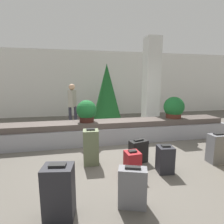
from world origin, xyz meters
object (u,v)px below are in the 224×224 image
(suitcase_2, at_px, (138,151))
(traveler_0, at_px, (72,102))
(suitcase_1, at_px, (59,192))
(suitcase_4, at_px, (91,147))
(suitcase_7, at_px, (132,164))
(decorated_tree, at_px, (107,91))
(potted_plant_1, at_px, (174,108))
(suitcase_6, at_px, (217,148))
(suitcase_3, at_px, (165,159))
(pillar, at_px, (151,84))
(potted_plant_0, at_px, (87,111))
(suitcase_0, at_px, (132,187))

(suitcase_2, distance_m, traveler_0, 3.63)
(suitcase_1, height_order, suitcase_2, suitcase_1)
(suitcase_4, xyz_separation_m, traveler_0, (-0.41, 3.15, 0.59))
(suitcase_7, height_order, decorated_tree, decorated_tree)
(suitcase_7, height_order, traveler_0, traveler_0)
(potted_plant_1, bearing_deg, suitcase_1, -139.15)
(suitcase_6, bearing_deg, suitcase_2, 169.97)
(suitcase_3, distance_m, decorated_tree, 4.56)
(pillar, bearing_deg, suitcase_2, -118.18)
(pillar, relative_size, potted_plant_0, 5.31)
(potted_plant_1, bearing_deg, suitcase_4, -152.81)
(suitcase_2, bearing_deg, suitcase_0, -129.09)
(potted_plant_1, relative_size, traveler_0, 0.40)
(suitcase_3, relative_size, suitcase_6, 0.84)
(suitcase_6, relative_size, suitcase_7, 1.32)
(potted_plant_1, bearing_deg, decorated_tree, 123.58)
(suitcase_1, relative_size, suitcase_2, 1.40)
(suitcase_2, height_order, traveler_0, traveler_0)
(suitcase_7, bearing_deg, pillar, 56.64)
(decorated_tree, bearing_deg, suitcase_0, -96.23)
(suitcase_2, height_order, potted_plant_0, potted_plant_0)
(potted_plant_0, bearing_deg, suitcase_7, -70.83)
(potted_plant_1, xyz_separation_m, decorated_tree, (-1.64, 2.46, 0.40))
(suitcase_0, xyz_separation_m, suitcase_3, (0.89, 0.76, -0.02))
(suitcase_6, distance_m, potted_plant_0, 3.20)
(potted_plant_0, height_order, traveler_0, traveler_0)
(potted_plant_0, bearing_deg, potted_plant_1, 0.36)
(potted_plant_0, xyz_separation_m, decorated_tree, (1.00, 2.48, 0.41))
(traveler_0, bearing_deg, potted_plant_1, -93.53)
(suitcase_1, height_order, potted_plant_0, potted_plant_0)
(suitcase_1, height_order, decorated_tree, decorated_tree)
(pillar, bearing_deg, potted_plant_0, -154.37)
(suitcase_7, relative_size, traveler_0, 0.30)
(potted_plant_1, distance_m, decorated_tree, 2.98)
(suitcase_0, xyz_separation_m, suitcase_2, (0.54, 1.25, -0.04))
(suitcase_3, height_order, traveler_0, traveler_0)
(suitcase_7, height_order, potted_plant_0, potted_plant_0)
(suitcase_4, relative_size, traveler_0, 0.46)
(suitcase_4, distance_m, suitcase_7, 0.93)
(decorated_tree, bearing_deg, suitcase_4, -104.71)
(suitcase_7, height_order, potted_plant_1, potted_plant_1)
(suitcase_0, bearing_deg, traveler_0, 119.20)
(potted_plant_0, relative_size, potted_plant_1, 0.93)
(suitcase_2, height_order, potted_plant_1, potted_plant_1)
(suitcase_3, distance_m, potted_plant_1, 2.45)
(pillar, distance_m, suitcase_1, 4.96)
(suitcase_0, height_order, suitcase_1, suitcase_1)
(suitcase_1, xyz_separation_m, potted_plant_0, (0.51, 2.70, 0.55))
(suitcase_0, relative_size, suitcase_2, 1.15)
(pillar, relative_size, decorated_tree, 1.32)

